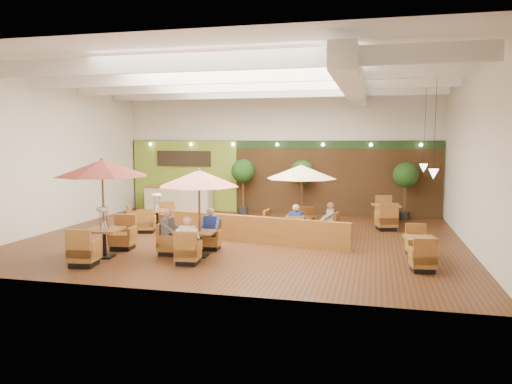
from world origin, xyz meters
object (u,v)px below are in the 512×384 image
(table_1, at_px, (197,193))
(table_4, at_px, (420,251))
(table_0, at_px, (103,182))
(topiary_2, at_px, (406,177))
(topiary_0, at_px, (243,173))
(diner_2, at_px, (169,228))
(table_3, at_px, (151,216))
(topiary_1, at_px, (302,174))
(table_2, at_px, (301,187))
(table_5, at_px, (386,215))
(service_counter, at_px, (178,199))
(diner_1, at_px, (210,225))
(booth_divider, at_px, (257,230))
(diner_4, at_px, (329,217))
(diner_3, at_px, (297,220))
(diner_0, at_px, (188,236))

(table_1, distance_m, table_4, 6.19)
(table_0, height_order, topiary_2, table_0)
(topiary_0, relative_size, diner_2, 2.82)
(table_3, relative_size, table_4, 1.00)
(table_1, xyz_separation_m, topiary_0, (-0.85, 8.11, 0.00))
(topiary_1, xyz_separation_m, diner_2, (-2.61, -8.11, -1.00))
(table_2, distance_m, topiary_0, 5.90)
(table_3, relative_size, table_5, 0.84)
(service_counter, relative_size, table_4, 1.24)
(diner_1, bearing_deg, table_2, -142.52)
(booth_divider, xyz_separation_m, table_2, (1.25, 1.01, 1.29))
(diner_4, bearing_deg, table_4, -135.38)
(topiary_0, distance_m, diner_1, 7.33)
(booth_divider, distance_m, table_0, 4.97)
(table_0, xyz_separation_m, diner_1, (2.54, 1.61, -1.34))
(topiary_0, relative_size, topiary_1, 1.01)
(diner_3, bearing_deg, table_3, 179.28)
(booth_divider, relative_size, diner_1, 7.71)
(topiary_0, height_order, diner_0, topiary_0)
(diner_0, height_order, diner_4, diner_0)
(service_counter, relative_size, topiary_0, 1.24)
(topiary_2, height_order, diner_2, topiary_2)
(table_3, bearing_deg, topiary_2, 8.75)
(topiary_0, bearing_deg, diner_1, -82.83)
(table_3, relative_size, diner_4, 3.09)
(booth_divider, distance_m, topiary_2, 7.74)
(table_5, bearing_deg, table_1, -145.27)
(table_0, bearing_deg, service_counter, 91.58)
(table_4, bearing_deg, topiary_0, 123.87)
(table_2, bearing_deg, topiary_2, 60.37)
(table_2, xyz_separation_m, table_4, (3.55, -2.58, -1.37))
(diner_3, bearing_deg, topiary_0, 134.10)
(table_1, bearing_deg, diner_2, 175.87)
(table_2, xyz_separation_m, diner_0, (-2.38, -4.11, -0.95))
(booth_divider, bearing_deg, table_3, 171.07)
(topiary_2, relative_size, diner_2, 2.75)
(table_1, xyz_separation_m, topiary_1, (1.76, 8.11, -0.01))
(service_counter, relative_size, diner_4, 3.84)
(table_0, distance_m, table_2, 6.30)
(diner_1, bearing_deg, diner_3, -156.25)
(diner_0, xyz_separation_m, diner_3, (2.38, 3.20, -0.00))
(table_4, height_order, topiary_2, topiary_2)
(table_1, height_order, diner_2, table_1)
(diner_2, relative_size, diner_3, 1.06)
(topiary_1, height_order, diner_1, topiary_1)
(table_1, distance_m, diner_3, 3.50)
(service_counter, height_order, diner_3, diner_3)
(diner_1, bearing_deg, diner_4, -151.60)
(table_2, relative_size, topiary_0, 1.03)
(diner_0, bearing_deg, table_0, 165.84)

